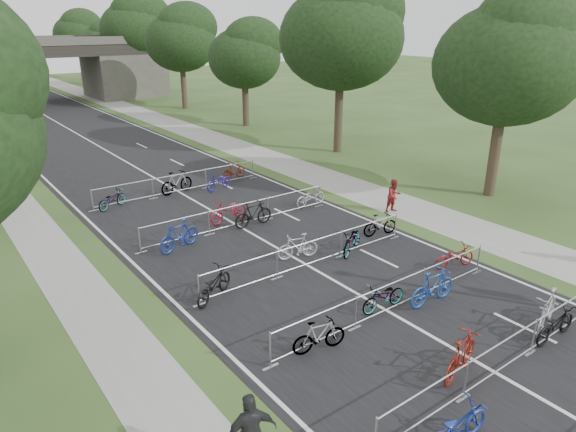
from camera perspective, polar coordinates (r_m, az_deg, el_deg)
name	(u,v)px	position (r m, az deg, el deg)	size (l,w,h in m)	color
road	(62,125)	(50.32, -23.86, 9.24)	(11.00, 140.00, 0.01)	black
sidewalk_right	(148,116)	(52.64, -15.33, 10.71)	(3.00, 140.00, 0.01)	gray
lane_markings	(62,125)	(50.32, -23.86, 9.24)	(0.12, 140.00, 0.00)	silver
overpass_bridge	(20,71)	(64.49, -27.67, 14.05)	(31.00, 8.00, 7.05)	#44423D
tree_right_0	(511,59)	(28.05, 23.55, 15.74)	(7.17, 7.17, 10.93)	#33261C
tree_right_1	(343,33)	(35.65, 6.18, 19.58)	(8.18, 8.18, 12.47)	#33261C
tree_right_2	(246,55)	(45.30, -4.72, 17.40)	(6.16, 6.16, 9.39)	#33261C
tree_right_3	(182,39)	(55.77, -11.72, 18.71)	(7.17, 7.17, 10.93)	#33261C
tree_right_4	(136,28)	(66.77, -16.52, 19.44)	(8.18, 8.18, 12.47)	#33261C
tree_right_5	(105,42)	(78.12, -19.70, 17.76)	(6.16, 6.16, 9.39)	#33261C
tree_right_6	(78,33)	(89.58, -22.29, 18.32)	(7.17, 7.17, 10.93)	#33261C
barrier_row_2	(502,357)	(14.72, 22.66, -14.29)	(9.70, 0.08, 1.10)	#ABADB3
barrier_row_3	(391,297)	(16.53, 11.39, -8.87)	(9.70, 0.08, 1.10)	#ABADB3
barrier_row_4	(310,254)	(19.08, 2.51, -4.23)	(9.70, 0.08, 1.10)	#ABADB3
barrier_row_5	(240,216)	(22.85, -5.41, 0.05)	(9.70, 0.08, 1.10)	#ABADB3
barrier_row_6	(180,183)	(27.90, -11.90, 3.56)	(9.70, 0.08, 1.10)	#ABADB3
bike_8	(456,426)	(12.42, 18.19, -21.32)	(0.65, 1.87, 0.98)	#1B3399
bike_9	(461,355)	(14.36, 18.68, -14.47)	(0.55, 1.94, 1.17)	maroon
bike_10	(555,325)	(16.84, 27.57, -10.64)	(0.66, 1.89, 0.99)	black
bike_11	(547,311)	(17.20, 26.86, -9.41)	(0.57, 2.04, 1.22)	#97969D
bike_12	(319,336)	(14.56, 3.47, -13.16)	(0.46, 1.62, 0.98)	#ABADB3
bike_13	(384,297)	(16.69, 10.59, -8.86)	(0.60, 1.72, 0.90)	#ABADB3
bike_14	(433,287)	(17.32, 15.78, -7.62)	(0.56, 1.98, 1.19)	#1C439E
bike_15	(455,256)	(20.08, 18.02, -4.29)	(0.59, 1.68, 0.88)	maroon
bike_16	(214,285)	(17.16, -8.27, -7.58)	(0.69, 1.97, 1.04)	black
bike_17	(298,247)	(19.76, 1.08, -3.42)	(0.47, 1.67, 1.00)	#ADAEB5
bike_18	(352,240)	(20.44, 7.14, -2.71)	(0.68, 1.95, 1.02)	#ABADB3
bike_19	(380,225)	(22.22, 10.19, -0.97)	(0.46, 1.63, 0.98)	#ABADB3
bike_20	(179,235)	(20.95, -12.02, -2.12)	(0.57, 2.03, 1.22)	navy
bike_21	(229,210)	(23.53, -6.61, 0.62)	(0.72, 2.06, 1.08)	maroon
bike_22	(253,214)	(22.88, -3.88, 0.21)	(0.54, 1.92, 1.15)	black
bike_23	(311,197)	(25.44, 2.52, 2.15)	(0.63, 1.80, 0.95)	#96979D
bike_24	(112,199)	(26.53, -18.97, 1.75)	(0.61, 1.74, 0.91)	#ABADB3
bike_25	(177,182)	(27.91, -12.27, 3.66)	(0.56, 2.00, 1.20)	#ABADB3
bike_26	(219,181)	(28.18, -7.71, 3.84)	(0.62, 1.78, 0.94)	#211A92
bike_27	(233,170)	(29.98, -6.08, 5.05)	(0.49, 1.73, 1.04)	maroon
pedestrian_b	(394,196)	(25.03, 11.69, 2.21)	(0.78, 0.61, 1.61)	maroon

